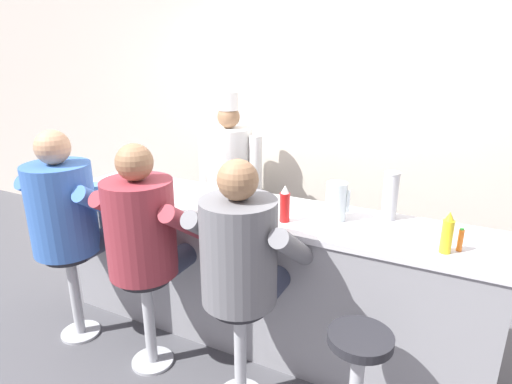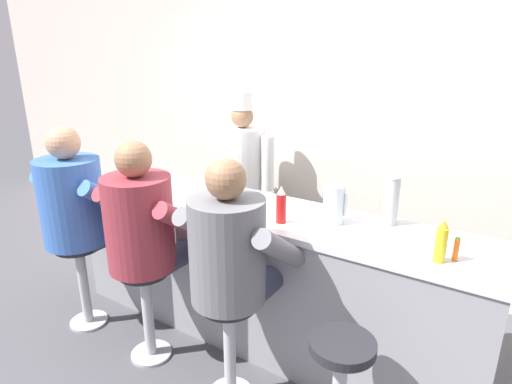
# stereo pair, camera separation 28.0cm
# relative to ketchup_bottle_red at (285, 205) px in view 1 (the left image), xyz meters

# --- Properties ---
(ground_plane) EXTENTS (20.00, 20.00, 0.00)m
(ground_plane) POSITION_rel_ketchup_bottle_red_xyz_m (-0.24, -0.17, -1.10)
(ground_plane) COLOR #4C4C51
(wall_back) EXTENTS (10.00, 0.06, 2.70)m
(wall_back) POSITION_rel_ketchup_bottle_red_xyz_m (-0.24, 1.46, 0.25)
(wall_back) COLOR beige
(wall_back) RESTS_ON ground_plane
(diner_counter) EXTENTS (3.03, 0.62, 0.99)m
(diner_counter) POSITION_rel_ketchup_bottle_red_xyz_m (-0.24, 0.14, -0.60)
(diner_counter) COLOR gray
(diner_counter) RESTS_ON ground_plane
(ketchup_bottle_red) EXTENTS (0.06, 0.06, 0.23)m
(ketchup_bottle_red) POSITION_rel_ketchup_bottle_red_xyz_m (0.00, 0.00, 0.00)
(ketchup_bottle_red) COLOR red
(ketchup_bottle_red) RESTS_ON diner_counter
(mustard_bottle_yellow) EXTENTS (0.06, 0.06, 0.23)m
(mustard_bottle_yellow) POSITION_rel_ketchup_bottle_red_xyz_m (0.92, -0.01, -0.00)
(mustard_bottle_yellow) COLOR yellow
(mustard_bottle_yellow) RESTS_ON diner_counter
(hot_sauce_bottle_orange) EXTENTS (0.03, 0.03, 0.13)m
(hot_sauce_bottle_orange) POSITION_rel_ketchup_bottle_red_xyz_m (0.98, 0.04, -0.05)
(hot_sauce_bottle_orange) COLOR orange
(hot_sauce_bottle_orange) RESTS_ON diner_counter
(water_pitcher_clear) EXTENTS (0.15, 0.13, 0.24)m
(water_pitcher_clear) POSITION_rel_ketchup_bottle_red_xyz_m (0.27, 0.17, 0.01)
(water_pitcher_clear) COLOR silver
(water_pitcher_clear) RESTS_ON diner_counter
(breakfast_plate) EXTENTS (0.22, 0.22, 0.04)m
(breakfast_plate) POSITION_rel_ketchup_bottle_red_xyz_m (-0.50, -0.00, -0.10)
(breakfast_plate) COLOR white
(breakfast_plate) RESTS_ON diner_counter
(cereal_bowl) EXTENTS (0.14, 0.14, 0.06)m
(cereal_bowl) POSITION_rel_ketchup_bottle_red_xyz_m (-1.49, -0.10, -0.08)
(cereal_bowl) COLOR #4C7FB7
(cereal_bowl) RESTS_ON diner_counter
(coffee_mug_white) EXTENTS (0.14, 0.09, 0.09)m
(coffee_mug_white) POSITION_rel_ketchup_bottle_red_xyz_m (-1.01, -0.07, -0.06)
(coffee_mug_white) COLOR white
(coffee_mug_white) RESTS_ON diner_counter
(cup_stack_steel) EXTENTS (0.10, 0.10, 0.30)m
(cup_stack_steel) POSITION_rel_ketchup_bottle_red_xyz_m (0.56, 0.33, 0.04)
(cup_stack_steel) COLOR #B7BABF
(cup_stack_steel) RESTS_ON diner_counter
(diner_seated_blue) EXTENTS (0.66, 0.65, 1.52)m
(diner_seated_blue) POSITION_rel_ketchup_bottle_red_xyz_m (-1.42, -0.42, -0.15)
(diner_seated_blue) COLOR #B2B5BA
(diner_seated_blue) RESTS_ON ground_plane
(diner_seated_maroon) EXTENTS (0.64, 0.63, 1.50)m
(diner_seated_maroon) POSITION_rel_ketchup_bottle_red_xyz_m (-0.74, -0.42, -0.16)
(diner_seated_maroon) COLOR #B2B5BA
(diner_seated_maroon) RESTS_ON ground_plane
(diner_seated_grey) EXTENTS (0.63, 0.62, 1.48)m
(diner_seated_grey) POSITION_rel_ketchup_bottle_red_xyz_m (-0.07, -0.43, -0.17)
(diner_seated_grey) COLOR #B2B5BA
(diner_seated_grey) RESTS_ON ground_plane
(empty_stool_round) EXTENTS (0.32, 0.32, 0.68)m
(empty_stool_round) POSITION_rel_ketchup_bottle_red_xyz_m (0.61, -0.46, -0.65)
(empty_stool_round) COLOR #B2B5BA
(empty_stool_round) RESTS_ON ground_plane
(cook_in_whites_near) EXTENTS (0.65, 0.41, 1.65)m
(cook_in_whites_near) POSITION_rel_ketchup_bottle_red_xyz_m (-0.98, 1.00, -0.19)
(cook_in_whites_near) COLOR #232328
(cook_in_whites_near) RESTS_ON ground_plane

